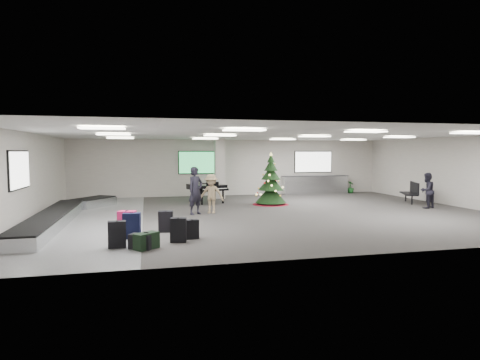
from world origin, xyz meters
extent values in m
plane|color=#393734|center=(0.00, 0.00, 0.00)|extent=(18.00, 18.00, 0.00)
cube|color=#B7AFA7|center=(0.00, 7.00, 1.60)|extent=(18.00, 0.02, 3.20)
cube|color=#B7AFA7|center=(0.00, -7.00, 1.60)|extent=(18.00, 0.02, 3.20)
cube|color=#B7AFA7|center=(-9.00, 0.00, 1.60)|extent=(0.02, 14.00, 3.20)
cube|color=#B7AFA7|center=(9.00, 0.00, 1.60)|extent=(0.02, 14.00, 3.20)
cube|color=silver|center=(0.00, 0.00, 3.20)|extent=(18.00, 14.00, 0.02)
cube|color=slate|center=(-7.00, 0.00, 0.00)|extent=(4.00, 14.00, 0.01)
cube|color=#B3ACA4|center=(-1.00, 5.60, 1.60)|extent=(0.50, 0.50, 3.20)
cube|color=green|center=(-2.00, 6.95, 1.90)|extent=(2.20, 0.08, 1.30)
cube|color=white|center=(5.00, 6.95, 1.90)|extent=(2.40, 0.08, 1.30)
cube|color=white|center=(-8.95, -1.00, 1.90)|extent=(0.08, 2.10, 1.30)
cube|color=white|center=(-6.00, -4.00, 3.14)|extent=(1.20, 0.60, 0.04)
cube|color=white|center=(-6.00, 0.00, 3.14)|extent=(1.20, 0.60, 0.04)
cube|color=white|center=(-6.00, 4.00, 3.14)|extent=(1.20, 0.60, 0.04)
cube|color=white|center=(-2.00, -4.00, 3.14)|extent=(1.20, 0.60, 0.04)
cube|color=white|center=(-2.00, 0.00, 3.14)|extent=(1.20, 0.60, 0.04)
cube|color=white|center=(-2.00, 4.00, 3.14)|extent=(1.20, 0.60, 0.04)
cube|color=white|center=(2.00, -4.00, 3.14)|extent=(1.20, 0.60, 0.04)
cube|color=white|center=(2.00, 0.00, 3.14)|extent=(1.20, 0.60, 0.04)
cube|color=white|center=(2.00, 4.00, 3.14)|extent=(1.20, 0.60, 0.04)
cube|color=white|center=(6.00, -4.00, 3.14)|extent=(1.20, 0.60, 0.04)
cube|color=white|center=(6.00, 0.00, 3.14)|extent=(1.20, 0.60, 0.04)
cube|color=white|center=(6.00, 4.00, 3.14)|extent=(1.20, 0.60, 0.04)
cube|color=silver|center=(-8.00, -1.00, 0.19)|extent=(1.00, 8.00, 0.38)
cube|color=black|center=(-8.00, -1.00, 0.40)|extent=(0.95, 7.90, 0.05)
cube|color=silver|center=(-7.20, 3.60, 0.19)|extent=(1.97, 2.21, 0.38)
cube|color=black|center=(-7.20, 3.60, 0.40)|extent=(1.87, 2.10, 0.05)
cube|color=silver|center=(5.00, 6.65, 0.53)|extent=(4.00, 0.60, 1.05)
cube|color=#2D2D30|center=(5.00, 6.65, 1.06)|extent=(4.05, 0.65, 0.04)
cube|color=black|center=(-5.61, -4.87, 0.35)|extent=(0.47, 0.28, 0.70)
cube|color=black|center=(-5.61, -4.87, 0.71)|extent=(0.04, 0.15, 0.02)
cube|color=black|center=(-4.01, -4.56, 0.34)|extent=(0.47, 0.31, 0.68)
cube|color=black|center=(-4.01, -4.56, 0.69)|extent=(0.06, 0.14, 0.02)
cube|color=#F82066|center=(-5.42, -3.57, 0.39)|extent=(0.56, 0.42, 0.78)
cube|color=black|center=(-5.42, -3.57, 0.79)|extent=(0.08, 0.17, 0.02)
cube|color=black|center=(-4.28, -3.05, 0.33)|extent=(0.47, 0.31, 0.66)
cube|color=black|center=(-4.28, -3.05, 0.67)|extent=(0.05, 0.15, 0.02)
cube|color=black|center=(-5.28, -3.79, 0.37)|extent=(0.52, 0.35, 0.74)
cube|color=black|center=(-5.28, -3.79, 0.75)|extent=(0.05, 0.17, 0.02)
cube|color=black|center=(-4.87, -5.16, 0.21)|extent=(0.69, 0.65, 0.42)
cube|color=black|center=(-4.87, -5.16, 0.43)|extent=(0.14, 0.17, 0.02)
cube|color=black|center=(-3.60, -4.21, 0.28)|extent=(0.41, 0.26, 0.55)
cube|color=black|center=(-3.60, -4.21, 0.56)|extent=(0.05, 0.12, 0.02)
cube|color=black|center=(-5.00, -5.12, 0.19)|extent=(0.67, 0.56, 0.38)
cube|color=black|center=(-5.00, -5.12, 0.39)|extent=(0.12, 0.19, 0.02)
cone|color=#650911|center=(0.90, 2.50, 0.06)|extent=(1.75, 1.75, 0.11)
cylinder|color=#3F2819|center=(0.90, 2.50, 0.23)|extent=(0.11, 0.11, 0.46)
cone|color=black|center=(0.90, 2.50, 0.51)|extent=(1.47, 1.47, 0.83)
cone|color=black|center=(0.90, 2.50, 1.06)|extent=(1.19, 1.19, 0.73)
cone|color=black|center=(0.90, 2.50, 1.52)|extent=(0.92, 0.92, 0.64)
cone|color=black|center=(0.90, 2.50, 1.88)|extent=(0.64, 0.64, 0.55)
cone|color=black|center=(0.90, 2.50, 2.20)|extent=(0.37, 0.37, 0.41)
cone|color=#FFE566|center=(0.90, 2.50, 2.41)|extent=(0.15, 0.15, 0.17)
cube|color=black|center=(-1.96, 3.91, 0.77)|extent=(1.89, 2.01, 0.26)
cube|color=black|center=(-1.69, 3.06, 0.70)|extent=(1.39, 0.68, 0.09)
cube|color=white|center=(-1.68, 3.03, 0.75)|extent=(1.21, 0.50, 0.02)
cube|color=black|center=(-1.76, 3.28, 0.96)|extent=(0.64, 0.23, 0.21)
cylinder|color=black|center=(-2.30, 3.11, 0.32)|extent=(0.09, 0.09, 0.64)
cylinder|color=black|center=(-1.22, 3.46, 0.32)|extent=(0.09, 0.09, 0.64)
cylinder|color=black|center=(-2.16, 4.54, 0.32)|extent=(0.09, 0.09, 0.64)
cube|color=black|center=(7.66, 1.49, 0.46)|extent=(1.15, 1.71, 0.07)
cylinder|color=black|center=(7.66, 0.84, 0.22)|extent=(0.07, 0.07, 0.43)
cylinder|color=black|center=(7.66, 2.14, 0.22)|extent=(0.07, 0.07, 0.43)
cube|color=black|center=(7.91, 1.49, 0.76)|extent=(0.70, 1.51, 0.54)
imported|color=black|center=(-2.94, 0.27, 0.95)|extent=(0.83, 0.77, 1.91)
imported|color=#9C8360|center=(-2.28, 0.45, 0.79)|extent=(1.17, 0.93, 1.59)
imported|color=black|center=(7.23, -0.34, 0.79)|extent=(0.92, 0.81, 1.58)
imported|color=#143E1B|center=(2.10, 6.50, 0.36)|extent=(0.47, 0.42, 0.72)
imported|color=#143E1B|center=(7.27, 6.50, 0.36)|extent=(0.48, 0.48, 0.73)
camera|label=1|loc=(-4.85, -15.60, 2.49)|focal=30.00mm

